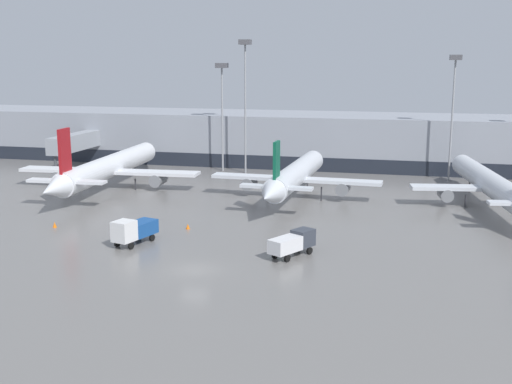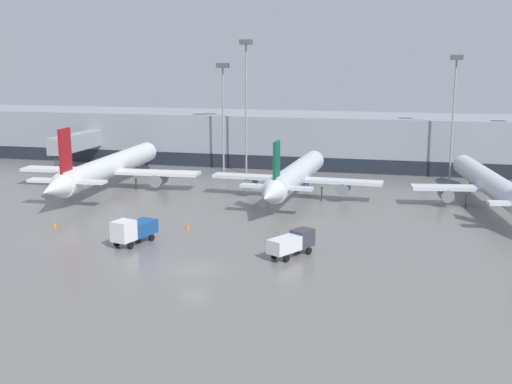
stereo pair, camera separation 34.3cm
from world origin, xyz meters
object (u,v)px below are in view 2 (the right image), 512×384
object	(u,v)px
parked_jet_0	(491,184)
service_truck_2	(133,230)
traffic_cone_0	(55,225)
apron_light_mast_1	(223,86)
parked_jet_3	(109,167)
apron_light_mast_2	(455,83)
service_truck_1	(292,242)
apron_light_mast_5	(246,71)
traffic_cone_1	(188,226)
parked_jet_2	(296,175)

from	to	relation	value
parked_jet_0	service_truck_2	bearing A→B (deg)	116.48
traffic_cone_0	apron_light_mast_1	world-z (taller)	apron_light_mast_1
parked_jet_3	service_truck_2	distance (m)	30.86
parked_jet_0	parked_jet_3	world-z (taller)	parked_jet_3
parked_jet_0	apron_light_mast_2	bearing A→B (deg)	4.15
traffic_cone_0	apron_light_mast_2	distance (m)	62.05
service_truck_2	apron_light_mast_2	bearing A→B (deg)	158.64
service_truck_1	apron_light_mast_1	xyz separation A→B (m)	(-20.46, 44.85, 12.84)
parked_jet_0	apron_light_mast_5	world-z (taller)	apron_light_mast_5
service_truck_1	traffic_cone_0	size ratio (longest dim) A/B	8.96
apron_light_mast_1	apron_light_mast_5	bearing A→B (deg)	-15.04
parked_jet_3	traffic_cone_1	world-z (taller)	parked_jet_3
service_truck_2	apron_light_mast_5	world-z (taller)	apron_light_mast_5
parked_jet_0	apron_light_mast_2	size ratio (longest dim) A/B	1.92
service_truck_1	parked_jet_0	bearing A→B (deg)	-7.95
parked_jet_3	service_truck_1	bearing A→B (deg)	-132.65
parked_jet_0	service_truck_2	xyz separation A→B (m)	(-37.30, -26.97, -1.41)
parked_jet_3	service_truck_1	size ratio (longest dim) A/B	7.10
apron_light_mast_2	apron_light_mast_5	size ratio (longest dim) A/B	0.89
parked_jet_0	parked_jet_3	distance (m)	53.20
parked_jet_3	traffic_cone_1	bearing A→B (deg)	-138.59
service_truck_1	apron_light_mast_2	bearing A→B (deg)	9.17
traffic_cone_0	apron_light_mast_2	bearing A→B (deg)	42.26
parked_jet_0	traffic_cone_0	size ratio (longest dim) A/B	60.54
traffic_cone_1	apron_light_mast_2	size ratio (longest dim) A/B	0.03
service_truck_1	apron_light_mast_1	size ratio (longest dim) A/B	0.30
traffic_cone_1	parked_jet_0	bearing A→B (deg)	30.41
parked_jet_0	apron_light_mast_2	xyz separation A→B (m)	(-4.24, 17.59, 12.18)
traffic_cone_1	service_truck_2	bearing A→B (deg)	-115.26
service_truck_1	parked_jet_2	bearing A→B (deg)	39.25
apron_light_mast_5	parked_jet_3	bearing A→B (deg)	-133.68
traffic_cone_0	parked_jet_0	bearing A→B (deg)	25.15
traffic_cone_1	apron_light_mast_5	size ratio (longest dim) A/B	0.03
service_truck_2	traffic_cone_0	bearing A→B (deg)	-94.14
parked_jet_3	apron_light_mast_5	bearing A→B (deg)	-47.00
apron_light_mast_1	parked_jet_3	bearing A→B (deg)	-123.36
parked_jet_0	apron_light_mast_2	world-z (taller)	apron_light_mast_2
parked_jet_3	apron_light_mast_2	bearing A→B (deg)	-72.97
traffic_cone_0	parked_jet_2	bearing A→B (deg)	42.62
parked_jet_0	parked_jet_3	xyz separation A→B (m)	(-53.19, -0.57, 0.11)
parked_jet_0	parked_jet_2	world-z (taller)	parked_jet_2
traffic_cone_0	apron_light_mast_5	size ratio (longest dim) A/B	0.03
traffic_cone_1	apron_light_mast_2	xyz separation A→B (m)	(29.75, 37.55, 14.82)
service_truck_1	traffic_cone_0	xyz separation A→B (m)	(-28.11, 4.24, -1.10)
traffic_cone_1	parked_jet_2	bearing A→B (deg)	64.96
traffic_cone_0	apron_light_mast_2	xyz separation A→B (m)	(44.59, 40.52, 14.82)
traffic_cone_1	parked_jet_3	bearing A→B (deg)	134.73
apron_light_mast_1	apron_light_mast_5	distance (m)	5.12
parked_jet_0	service_truck_2	distance (m)	46.05
apron_light_mast_2	apron_light_mast_5	world-z (taller)	apron_light_mast_5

